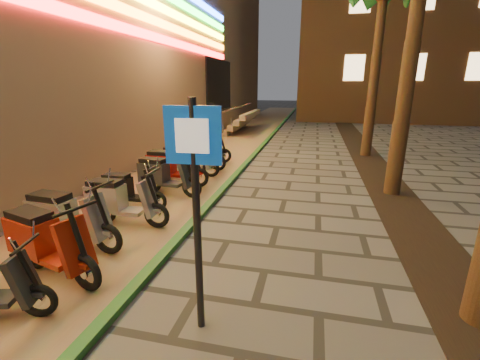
% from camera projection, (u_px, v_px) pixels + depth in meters
% --- Properties ---
extents(parking_strip, '(3.40, 60.00, 0.01)m').
position_uv_depth(parking_strip, '(208.00, 158.00, 12.80)').
color(parking_strip, '#8C7251').
rests_on(parking_strip, ground).
extents(green_curb, '(0.18, 60.00, 0.10)m').
position_uv_depth(green_curb, '(250.00, 159.00, 12.42)').
color(green_curb, '#235F25').
rests_on(green_curb, ground).
extents(planting_strip, '(1.20, 40.00, 0.02)m').
position_uv_depth(planting_strip, '(412.00, 223.00, 6.79)').
color(planting_strip, black).
rests_on(planting_strip, ground).
extents(pedestrian_sign, '(0.60, 0.11, 2.71)m').
position_uv_depth(pedestrian_sign, '(195.00, 189.00, 3.41)').
color(pedestrian_sign, black).
rests_on(pedestrian_sign, ground).
extents(scooter_5, '(1.84, 0.90, 1.30)m').
position_uv_depth(scooter_5, '(45.00, 241.00, 4.82)').
color(scooter_5, black).
rests_on(scooter_5, ground).
extents(scooter_6, '(1.83, 0.64, 1.29)m').
position_uv_depth(scooter_6, '(65.00, 218.00, 5.67)').
color(scooter_6, black).
rests_on(scooter_6, ground).
extents(scooter_7, '(1.75, 0.62, 1.24)m').
position_uv_depth(scooter_7, '(118.00, 200.00, 6.60)').
color(scooter_7, black).
rests_on(scooter_7, ground).
extents(scooter_8, '(1.55, 0.54, 1.09)m').
position_uv_depth(scooter_8, '(127.00, 190.00, 7.48)').
color(scooter_8, black).
rests_on(scooter_8, ground).
extents(scooter_9, '(1.79, 0.67, 1.25)m').
position_uv_depth(scooter_9, '(163.00, 175.00, 8.45)').
color(scooter_9, black).
rests_on(scooter_9, ground).
extents(scooter_10, '(1.83, 0.64, 1.30)m').
position_uv_depth(scooter_10, '(170.00, 166.00, 9.26)').
color(scooter_10, black).
rests_on(scooter_10, ground).
extents(scooter_11, '(1.78, 0.77, 1.25)m').
position_uv_depth(scooter_11, '(184.00, 160.00, 10.11)').
color(scooter_11, black).
rests_on(scooter_11, ground).
extents(scooter_12, '(1.86, 0.68, 1.31)m').
position_uv_depth(scooter_12, '(194.00, 153.00, 11.07)').
color(scooter_12, black).
rests_on(scooter_12, ground).
extents(scooter_13, '(1.78, 0.82, 1.25)m').
position_uv_depth(scooter_13, '(201.00, 149.00, 11.92)').
color(scooter_13, black).
rests_on(scooter_13, ground).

